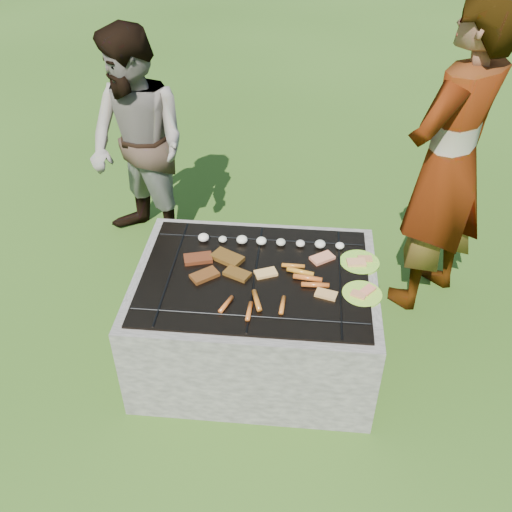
{
  "coord_description": "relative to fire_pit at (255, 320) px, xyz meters",
  "views": [
    {
      "loc": [
        0.23,
        -2.33,
        2.54
      ],
      "look_at": [
        0.0,
        0.05,
        0.7
      ],
      "focal_mm": 40.0,
      "sensor_mm": 36.0,
      "label": 1
    }
  ],
  "objects": [
    {
      "name": "cook",
      "position": [
        1.05,
        0.66,
        0.69
      ],
      "size": [
        0.83,
        0.83,
        1.94
      ],
      "primitive_type": "imported",
      "rotation": [
        0.0,
        0.0,
        3.94
      ],
      "color": "gray",
      "rests_on": "ground"
    },
    {
      "name": "bread_on_grate",
      "position": [
        0.27,
        0.04,
        0.34
      ],
      "size": [
        0.45,
        0.41,
        0.02
      ],
      "color": "#D5B96D",
      "rests_on": "fire_pit"
    },
    {
      "name": "fire_pit",
      "position": [
        0.0,
        0.0,
        0.0
      ],
      "size": [
        1.3,
        1.0,
        0.62
      ],
      "color": "#A69E93",
      "rests_on": "ground"
    },
    {
      "name": "lawn",
      "position": [
        0.0,
        0.0,
        -0.28
      ],
      "size": [
        60.0,
        60.0,
        0.0
      ],
      "primitive_type": "plane",
      "color": "#244411",
      "rests_on": "ground"
    },
    {
      "name": "mushrooms",
      "position": [
        0.04,
        0.28,
        0.35
      ],
      "size": [
        0.83,
        0.06,
        0.04
      ],
      "color": "white",
      "rests_on": "fire_pit"
    },
    {
      "name": "bystander",
      "position": [
        -0.89,
        1.05,
        0.51
      ],
      "size": [
        0.97,
        0.93,
        1.58
      ],
      "primitive_type": "imported",
      "rotation": [
        0.0,
        0.0,
        -0.62
      ],
      "color": "gray",
      "rests_on": "ground"
    },
    {
      "name": "plate_near",
      "position": [
        0.56,
        -0.1,
        0.33
      ],
      "size": [
        0.26,
        0.26,
        0.03
      ],
      "color": "#E0FF3C",
      "rests_on": "fire_pit"
    },
    {
      "name": "sausages",
      "position": [
        0.16,
        -0.11,
        0.34
      ],
      "size": [
        0.55,
        0.46,
        0.03
      ],
      "color": "#C47620",
      "rests_on": "fire_pit"
    },
    {
      "name": "plate_far",
      "position": [
        0.56,
        0.16,
        0.33
      ],
      "size": [
        0.27,
        0.27,
        0.03
      ],
      "color": "#D9FF3C",
      "rests_on": "fire_pit"
    },
    {
      "name": "pork_slabs",
      "position": [
        -0.21,
        0.06,
        0.34
      ],
      "size": [
        0.4,
        0.32,
        0.03
      ],
      "color": "#90381A",
      "rests_on": "fire_pit"
    }
  ]
}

